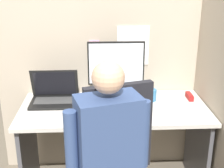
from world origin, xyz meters
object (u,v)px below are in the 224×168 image
Objects in this scene: coffee_mug at (151,95)px; carrot_toy at (119,116)px; monitor at (116,67)px; person at (106,162)px; paper_box at (116,95)px; stapler at (189,96)px; laptop at (55,96)px.

carrot_toy is at bearing -129.92° from coffee_mug.
person is (-0.11, -0.93, -0.25)m from monitor.
person reaches higher than paper_box.
stapler is at bearing -1.49° from paper_box.
paper_box is 0.61m from stapler.
monitor is 0.34× the size of person.
paper_box is 2.42× the size of stapler.
stapler is at bearing 29.63° from carrot_toy.
coffee_mug is (0.28, -0.03, 0.01)m from paper_box.
carrot_toy is 0.58m from person.
monitor is 0.55m from laptop.
stapler is 1.16m from person.
coffee_mug is at bearing -5.57° from paper_box.
paper_box is 2.26× the size of carrot_toy.
person is (0.38, -0.90, -0.02)m from laptop.
stapler is (1.10, 0.02, -0.03)m from laptop.
paper_box reaches higher than carrot_toy.
stapler is 0.94× the size of carrot_toy.
monitor is 1.19× the size of laptop.
coffee_mug is at bearing -177.97° from stapler.
person is (-0.11, -0.57, 0.01)m from carrot_toy.
person is 13.70× the size of coffee_mug.
paper_box is 0.50m from laptop.
monitor is 0.66m from stapler.
paper_box is at bearing 90.46° from carrot_toy.
monitor is 0.37m from coffee_mug.
laptop is 3.94× the size of coffee_mug.
stapler is (0.61, -0.02, -0.02)m from paper_box.
monitor is 3.51× the size of stapler.
carrot_toy is 0.10× the size of person.
monitor is at bearing 90.00° from paper_box.
stapler is 0.10× the size of person.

